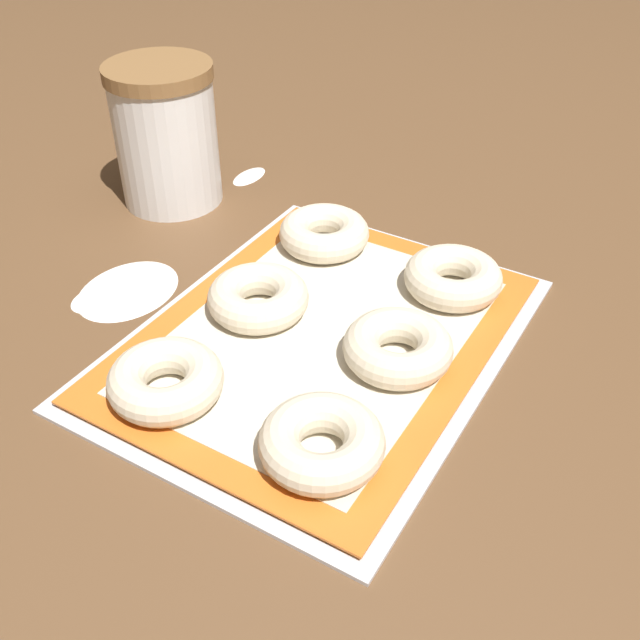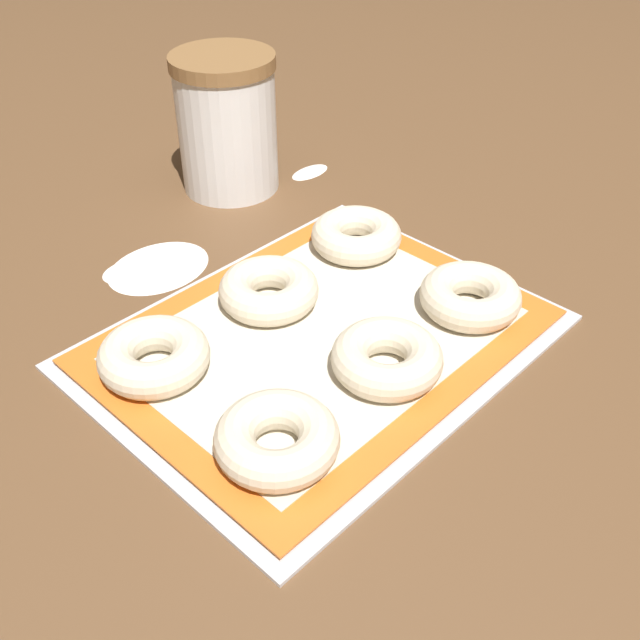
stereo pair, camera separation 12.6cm
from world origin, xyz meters
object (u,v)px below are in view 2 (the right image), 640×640
(bagel_back_left, at_px, (154,356))
(bagel_back_center, at_px, (269,290))
(bagel_front_left, at_px, (277,439))
(flour_canister, at_px, (227,123))
(bagel_front_center, at_px, (387,358))
(bagel_front_right, at_px, (470,296))
(bagel_back_right, at_px, (356,235))
(baking_tray, at_px, (320,340))

(bagel_back_left, height_order, bagel_back_center, same)
(bagel_front_left, bearing_deg, flour_canister, 53.63)
(bagel_front_left, bearing_deg, bagel_front_center, 0.06)
(bagel_front_center, height_order, bagel_back_left, same)
(bagel_front_right, bearing_deg, flour_canister, 86.64)
(bagel_front_center, bearing_deg, bagel_front_left, -179.94)
(bagel_back_right, height_order, flour_canister, flour_canister)
(bagel_back_left, xyz_separation_m, bagel_back_center, (0.14, 0.00, 0.00))
(bagel_back_left, bearing_deg, baking_tray, -26.58)
(bagel_front_left, distance_m, bagel_back_center, 0.20)
(bagel_back_left, distance_m, bagel_back_center, 0.14)
(bagel_front_center, distance_m, bagel_back_center, 0.15)
(baking_tray, xyz_separation_m, bagel_front_center, (0.00, -0.08, 0.02))
(bagel_front_center, relative_size, flour_canister, 0.59)
(bagel_front_center, height_order, bagel_back_center, same)
(bagel_back_right, distance_m, flour_canister, 0.24)
(bagel_front_right, relative_size, bagel_back_left, 1.00)
(baking_tray, relative_size, bagel_back_right, 4.19)
(bagel_back_left, bearing_deg, bagel_front_right, -29.05)
(bagel_front_center, relative_size, bagel_back_center, 1.00)
(baking_tray, bearing_deg, bagel_back_left, 153.42)
(bagel_back_center, relative_size, flour_canister, 0.59)
(baking_tray, relative_size, bagel_front_left, 4.19)
(baking_tray, bearing_deg, bagel_back_right, 29.19)
(bagel_front_right, height_order, bagel_back_right, same)
(bagel_front_right, bearing_deg, bagel_front_left, -179.78)
(bagel_front_right, bearing_deg, bagel_front_center, -179.63)
(baking_tray, height_order, flour_canister, flour_canister)
(bagel_back_center, bearing_deg, flour_canister, 57.06)
(bagel_front_left, relative_size, bagel_back_right, 1.00)
(baking_tray, xyz_separation_m, bagel_front_right, (0.13, -0.08, 0.02))
(bagel_back_center, bearing_deg, bagel_front_center, -89.39)
(bagel_back_left, bearing_deg, bagel_back_center, 0.25)
(baking_tray, bearing_deg, bagel_back_center, 90.17)
(bagel_front_left, relative_size, bagel_front_right, 1.00)
(bagel_front_left, relative_size, bagel_back_left, 1.00)
(baking_tray, height_order, bagel_back_right, bagel_back_right)
(bagel_back_left, distance_m, bagel_back_right, 0.28)
(bagel_front_center, height_order, bagel_front_right, same)
(bagel_back_right, relative_size, flour_canister, 0.59)
(bagel_front_right, height_order, flour_canister, flour_canister)
(bagel_back_center, height_order, flour_canister, flour_canister)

